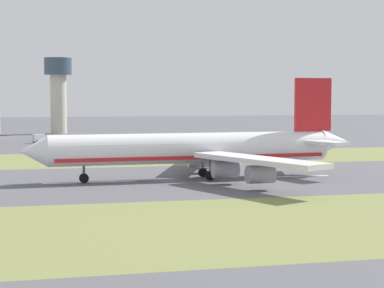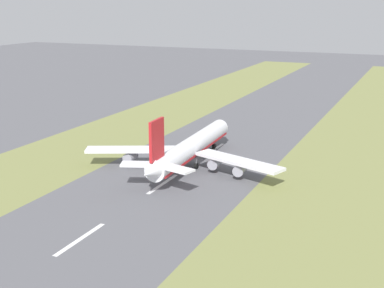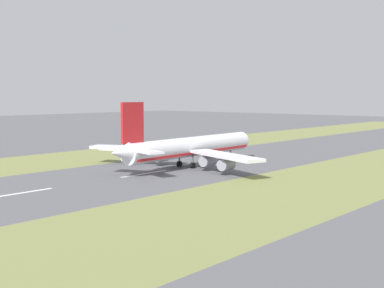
% 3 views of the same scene
% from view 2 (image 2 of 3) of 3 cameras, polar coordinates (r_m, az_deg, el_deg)
% --- Properties ---
extents(ground_plane, '(800.00, 800.00, 0.00)m').
position_cam_2_polar(ground_plane, '(175.08, 0.59, -1.80)').
color(ground_plane, '#56565B').
extents(grass_median_west, '(40.00, 600.00, 0.01)m').
position_cam_2_polar(grass_median_west, '(196.55, -11.55, -0.23)').
color(grass_median_west, olive).
rests_on(grass_median_west, ground).
extents(grass_median_east, '(40.00, 600.00, 0.01)m').
position_cam_2_polar(grass_median_east, '(163.46, 15.26, -3.58)').
color(grass_median_east, olive).
rests_on(grass_median_east, ground).
extents(centreline_dash_near, '(1.20, 18.00, 0.01)m').
position_cam_2_polar(centreline_dash_near, '(121.73, -11.84, -9.89)').
color(centreline_dash_near, silver).
rests_on(centreline_dash_near, ground).
extents(centreline_dash_mid, '(1.20, 18.00, 0.01)m').
position_cam_2_polar(centreline_dash_mid, '(153.37, -3.15, -4.28)').
color(centreline_dash_mid, silver).
rests_on(centreline_dash_mid, ground).
extents(centreline_dash_far, '(1.20, 18.00, 0.01)m').
position_cam_2_polar(centreline_dash_far, '(188.21, 2.37, -0.61)').
color(centreline_dash_far, silver).
rests_on(centreline_dash_far, ground).
extents(airplane_main_jet, '(64.07, 67.18, 20.20)m').
position_cam_2_polar(airplane_main_jet, '(166.98, -0.24, -0.48)').
color(airplane_main_jet, white).
rests_on(airplane_main_jet, ground).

